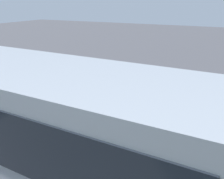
{
  "coord_description": "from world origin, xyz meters",
  "views": [
    {
      "loc": [
        -3.27,
        8.64,
        4.49
      ],
      "look_at": [
        1.25,
        -0.18,
        1.1
      ],
      "focal_mm": 42.52,
      "sensor_mm": 36.0,
      "label": 1
    }
  ],
  "objects": [
    {
      "name": "bay_line_d",
      "position": [
        2.63,
        -1.04,
        0.0
      ],
      "size": [
        0.21,
        4.56,
        0.01
      ],
      "color": "white",
      "rests_on": "ground_plane"
    },
    {
      "name": "tour_bus",
      "position": [
        1.22,
        4.82,
        1.65
      ],
      "size": [
        10.85,
        3.06,
        3.25
      ],
      "color": "#8C939E",
      "rests_on": "ground_plane"
    },
    {
      "name": "bay_line_e",
      "position": [
        5.33,
        -1.04,
        0.0
      ],
      "size": [
        0.21,
        4.6,
        0.01
      ],
      "color": "white",
      "rests_on": "ground_plane"
    },
    {
      "name": "spectator_centre",
      "position": [
        2.74,
        1.94,
        1.06
      ],
      "size": [
        0.58,
        0.36,
        1.78
      ],
      "color": "#473823",
      "rests_on": "ground_plane"
    },
    {
      "name": "spectator_left",
      "position": [
        1.76,
        2.09,
        1.08
      ],
      "size": [
        0.57,
        0.32,
        1.81
      ],
      "color": "black",
      "rests_on": "ground_plane"
    },
    {
      "name": "traffic_cone",
      "position": [
        -1.24,
        -1.88,
        0.3
      ],
      "size": [
        0.34,
        0.34,
        0.63
      ],
      "color": "orange",
      "rests_on": "ground_plane"
    },
    {
      "name": "ground_plane",
      "position": [
        0.0,
        0.0,
        0.0
      ],
      "size": [
        80.0,
        80.0,
        0.0
      ],
      "primitive_type": "plane",
      "color": "#424247"
    },
    {
      "name": "bay_line_c",
      "position": [
        -0.07,
        -1.04,
        0.0
      ],
      "size": [
        0.2,
        4.21,
        0.01
      ],
      "color": "white",
      "rests_on": "ground_plane"
    },
    {
      "name": "bay_line_b",
      "position": [
        -2.77,
        -1.04,
        0.0
      ],
      "size": [
        0.19,
        3.67,
        0.01
      ],
      "color": "white",
      "rests_on": "ground_plane"
    },
    {
      "name": "stunt_motorcycle",
      "position": [
        1.49,
        -2.86,
        0.61
      ],
      "size": [
        2.0,
        0.82,
        1.23
      ],
      "color": "black",
      "rests_on": "ground_plane"
    },
    {
      "name": "spectator_far_left",
      "position": [
        0.53,
        2.02,
        1.02
      ],
      "size": [
        0.57,
        0.39,
        1.72
      ],
      "color": "#473823",
      "rests_on": "ground_plane"
    },
    {
      "name": "parked_motorcycle_silver",
      "position": [
        -1.36,
        2.48,
        0.48
      ],
      "size": [
        2.05,
        0.58,
        0.99
      ],
      "color": "black",
      "rests_on": "ground_plane"
    }
  ]
}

